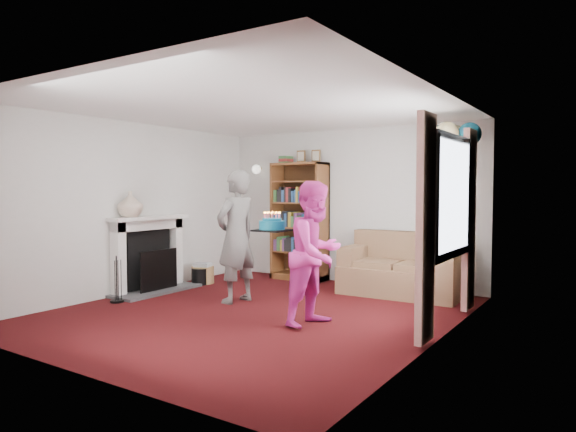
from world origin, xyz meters
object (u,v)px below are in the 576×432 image
Objects in this scene: bookcase at (300,223)px; sofa at (403,271)px; person_striped at (236,237)px; person_magenta at (316,253)px; birthday_cake at (272,225)px.

bookcase is 1.29× the size of sofa.
sofa is at bearing 143.33° from person_striped.
person_striped is 1.10× the size of person_magenta.
sofa is 4.67× the size of birthday_cake.
person_magenta reaches higher than sofa.
person_magenta is at bearing -54.65° from bookcase.
person_striped is 4.91× the size of birthday_cake.
person_striped reaches higher than sofa.
bookcase is 1.35× the size of person_magenta.
birthday_cake is at bearing -64.93° from bookcase.
person_magenta reaches higher than birthday_cake.
birthday_cake is (0.95, -0.52, 0.22)m from person_striped.
person_striped is at bearing -136.01° from sofa.
birthday_cake is (1.17, -2.49, 0.15)m from bookcase.
birthday_cake is at bearing 68.86° from person_striped.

